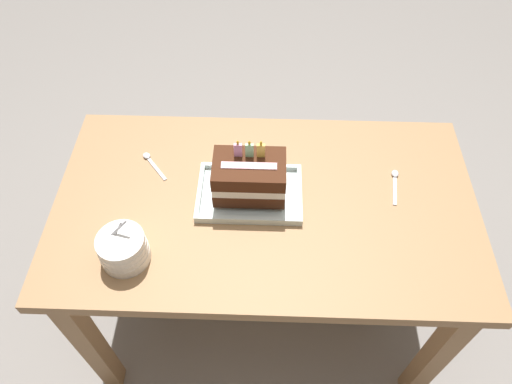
% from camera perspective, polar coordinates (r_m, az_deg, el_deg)
% --- Properties ---
extents(ground_plane, '(8.00, 8.00, 0.00)m').
position_cam_1_polar(ground_plane, '(1.98, 0.67, -14.17)').
color(ground_plane, gray).
extents(dining_table, '(1.19, 0.68, 0.74)m').
position_cam_1_polar(dining_table, '(1.43, 0.90, -3.92)').
color(dining_table, '#9E754C').
rests_on(dining_table, ground_plane).
extents(foil_tray, '(0.29, 0.20, 0.02)m').
position_cam_1_polar(foil_tray, '(1.35, -0.96, -0.22)').
color(foil_tray, silver).
rests_on(foil_tray, dining_table).
extents(birthday_cake, '(0.20, 0.13, 0.17)m').
position_cam_1_polar(birthday_cake, '(1.29, -1.00, 1.82)').
color(birthday_cake, '#432111').
rests_on(birthday_cake, foil_tray).
extents(bowl_stack, '(0.13, 0.13, 0.13)m').
position_cam_1_polar(bowl_stack, '(1.25, -15.85, -6.56)').
color(bowl_stack, white).
rests_on(bowl_stack, dining_table).
extents(serving_spoon_near_tray, '(0.03, 0.13, 0.01)m').
position_cam_1_polar(serving_spoon_near_tray, '(1.44, 16.18, 1.45)').
color(serving_spoon_near_tray, silver).
rests_on(serving_spoon_near_tray, dining_table).
extents(serving_spoon_by_bowls, '(0.09, 0.11, 0.01)m').
position_cam_1_polar(serving_spoon_by_bowls, '(1.47, -12.77, 3.75)').
color(serving_spoon_by_bowls, silver).
rests_on(serving_spoon_by_bowls, dining_table).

